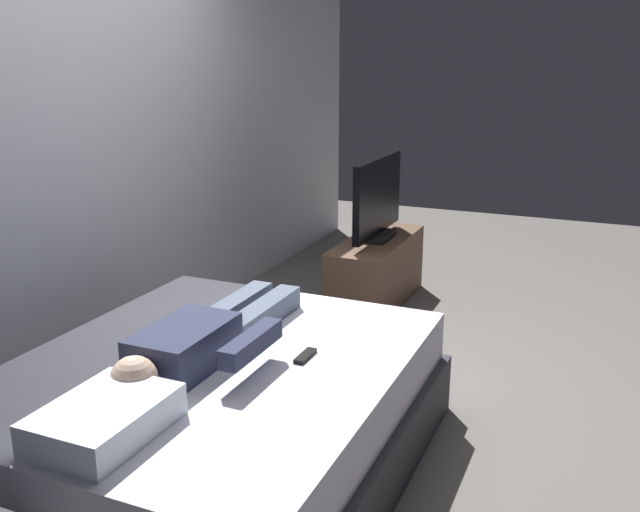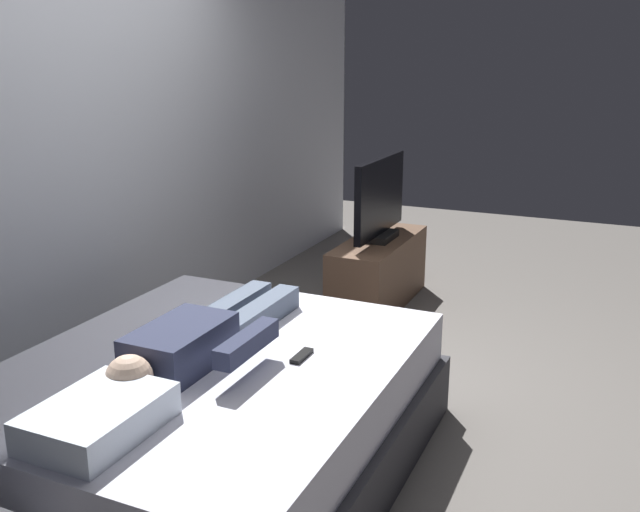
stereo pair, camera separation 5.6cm
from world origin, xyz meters
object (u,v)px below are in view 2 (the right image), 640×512
at_px(tv, 380,201).
at_px(tv_stand, 378,272).
at_px(remote, 302,356).
at_px(bed, 210,417).
at_px(person, 201,337).
at_px(pillow, 99,418).

bearing_deg(tv, tv_stand, 14.04).
xyz_separation_m(remote, tv, (2.16, 0.42, 0.24)).
bearing_deg(bed, tv_stand, 1.47).
bearing_deg(person, pillow, -176.45).
bearing_deg(pillow, tv, 1.14).
relative_size(person, tv_stand, 1.15).
relative_size(bed, pillow, 4.11).
relative_size(bed, tv, 2.24).
xyz_separation_m(bed, tv, (2.34, 0.06, 0.52)).
distance_m(person, remote, 0.44).
distance_m(pillow, remote, 0.92).
xyz_separation_m(person, tv, (2.31, 0.02, 0.16)).
xyz_separation_m(pillow, tv_stand, (3.01, 0.06, -0.35)).
relative_size(person, tv, 1.43).
relative_size(pillow, tv, 0.55).
height_order(bed, pillow, pillow).
xyz_separation_m(bed, pillow, (-0.67, -0.00, 0.34)).
distance_m(bed, tv, 2.40).
height_order(bed, tv, tv).
height_order(person, remote, person).
distance_m(remote, tv_stand, 2.22).
relative_size(remote, tv, 0.17).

